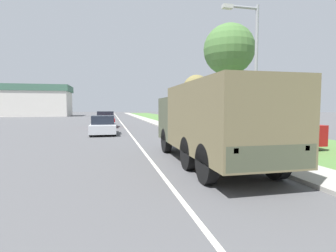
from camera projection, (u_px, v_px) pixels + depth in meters
The scene contains 13 objects.
ground_plane at pixel (121, 122), 37.80m from camera, with size 180.00×180.00×0.00m, color #4C4C4F.
lane_centre_stripe at pixel (121, 122), 37.80m from camera, with size 0.12×120.00×0.00m.
sidewalk_right at pixel (152, 121), 38.77m from camera, with size 1.80×120.00×0.12m.
grass_strip_right at pixel (180, 121), 39.73m from camera, with size 7.00×120.00×0.02m.
military_truck at pixel (211, 120), 9.63m from camera, with size 2.46×7.81×2.91m.
car_nearest_ahead at pixel (103, 126), 20.55m from camera, with size 1.92×4.52×1.46m.
car_second_ahead at pixel (106, 120), 27.96m from camera, with size 1.91×4.26×1.68m.
pickup_truck at pixel (270, 128), 15.25m from camera, with size 1.93×5.76×1.88m.
lamp_post at pixel (251, 65), 11.43m from camera, with size 1.69×0.24×6.40m.
tree_mid_right at pixel (229, 50), 20.28m from camera, with size 3.94×3.94×8.53m.
tree_far_right at pixel (197, 89), 33.88m from camera, with size 3.51×3.51×6.29m.
utility_box at pixel (276, 144), 12.53m from camera, with size 0.55×0.45×0.70m.
building_distant at pixel (31, 101), 62.06m from camera, with size 18.01×9.93×7.31m.
Camera 1 is at (-1.56, 1.68, 2.10)m, focal length 28.00 mm.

